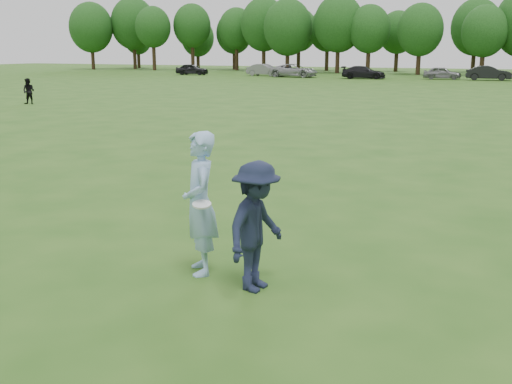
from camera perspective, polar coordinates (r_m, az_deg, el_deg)
ground at (r=8.78m, az=-3.04°, el=-8.46°), size 200.00×200.00×0.00m
thrower at (r=8.82m, az=-5.35°, el=-1.11°), size 0.87×0.93×2.13m
defender at (r=8.19m, az=0.04°, el=-3.32°), size 0.82×1.25×1.82m
player_far_a at (r=39.04m, az=-20.83°, el=8.96°), size 0.86×0.73×1.54m
car_a at (r=78.22m, az=-6.11°, el=11.55°), size 4.27×2.08×1.40m
car_b at (r=74.83m, az=0.82°, el=11.55°), size 4.49×1.84×1.45m
car_c at (r=71.71m, az=3.67°, el=11.47°), size 5.48×2.54×1.52m
car_d at (r=68.64m, az=10.21°, el=11.14°), size 4.99×2.46×1.40m
car_e at (r=69.30m, az=17.31°, el=10.76°), size 4.12×1.94×1.36m
car_f at (r=68.81m, az=21.27°, el=10.51°), size 4.72×2.04×1.51m
disc_in_play at (r=8.48m, az=-5.18°, el=-1.18°), size 0.30×0.30×0.09m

